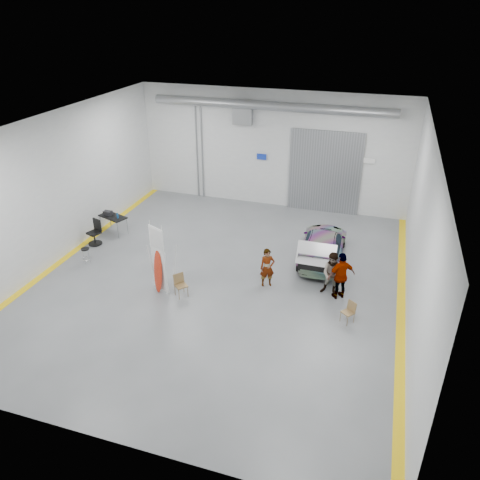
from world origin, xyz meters
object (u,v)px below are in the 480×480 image
(person_a, at_px, (267,268))
(office_chair, at_px, (95,234))
(folding_chair_near, at_px, (181,289))
(work_table, at_px, (112,216))
(folding_chair_far, at_px, (347,316))
(person_c, at_px, (341,276))
(person_b, at_px, (333,274))
(sedan_car, at_px, (323,245))
(surfboard_display, at_px, (160,266))
(shop_stool, at_px, (86,256))

(person_a, distance_m, office_chair, 8.29)
(folding_chair_near, height_order, work_table, work_table)
(folding_chair_far, height_order, office_chair, office_chair)
(person_a, xyz_separation_m, folding_chair_far, (3.20, -1.43, -0.53))
(person_a, xyz_separation_m, folding_chair_near, (-2.83, -1.67, -0.51))
(person_c, xyz_separation_m, folding_chair_far, (0.44, -1.43, -0.68))
(person_a, relative_size, person_c, 0.84)
(person_a, height_order, folding_chair_near, person_a)
(work_table, bearing_deg, person_a, -15.60)
(office_chair, bearing_deg, work_table, 103.24)
(person_b, height_order, office_chair, person_b)
(sedan_car, distance_m, surfboard_display, 6.94)
(person_b, relative_size, shop_stool, 2.46)
(person_c, bearing_deg, person_a, -34.96)
(person_c, height_order, folding_chair_far, person_c)
(person_b, bearing_deg, sedan_car, 109.21)
(sedan_car, height_order, person_a, person_a)
(person_a, height_order, person_b, person_b)
(surfboard_display, xyz_separation_m, folding_chair_near, (0.79, 0.00, -0.88))
(shop_stool, bearing_deg, person_b, 4.45)
(person_a, relative_size, folding_chair_near, 1.79)
(person_b, xyz_separation_m, folding_chair_near, (-5.28, -1.80, -0.59))
(sedan_car, height_order, surfboard_display, surfboard_display)
(person_a, xyz_separation_m, person_b, (2.45, 0.13, 0.08))
(surfboard_display, distance_m, folding_chair_near, 1.18)
(surfboard_display, bearing_deg, office_chair, 174.76)
(sedan_car, xyz_separation_m, surfboard_display, (-5.32, -4.42, 0.51))
(surfboard_display, bearing_deg, person_b, 41.49)
(sedan_car, bearing_deg, folding_chair_far, 107.26)
(person_a, xyz_separation_m, shop_stool, (-7.59, -0.65, -0.43))
(person_a, distance_m, work_table, 8.39)
(person_a, distance_m, shop_stool, 7.63)
(surfboard_display, distance_m, folding_chair_far, 6.89)
(office_chair, bearing_deg, person_a, 12.71)
(person_b, relative_size, person_c, 0.93)
(sedan_car, xyz_separation_m, person_c, (1.06, -2.75, 0.29))
(shop_stool, bearing_deg, surfboard_display, -14.41)
(person_c, bearing_deg, person_b, -57.72)
(surfboard_display, relative_size, folding_chair_near, 3.28)
(sedan_car, bearing_deg, folding_chair_near, 41.84)
(person_b, distance_m, folding_chair_near, 5.61)
(surfboard_display, relative_size, shop_stool, 4.06)
(person_c, bearing_deg, surfboard_display, -20.32)
(work_table, bearing_deg, folding_chair_near, -36.77)
(person_b, distance_m, office_chair, 10.71)
(surfboard_display, bearing_deg, shop_stool, -169.44)
(surfboard_display, xyz_separation_m, office_chair, (-4.60, 2.68, -0.65))
(person_a, bearing_deg, office_chair, 146.85)
(person_b, xyz_separation_m, folding_chair_far, (0.76, -1.56, -0.62))
(surfboard_display, relative_size, office_chair, 2.49)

